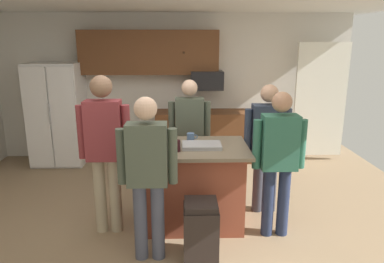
{
  "coord_description": "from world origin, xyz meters",
  "views": [
    {
      "loc": [
        0.17,
        -3.72,
        2.12
      ],
      "look_at": [
        0.28,
        0.45,
        1.05
      ],
      "focal_mm": 33.16,
      "sensor_mm": 36.0,
      "label": 1
    }
  ],
  "objects_px": {
    "person_host_foreground": "(105,144)",
    "trash_bin": "(201,230)",
    "mug_ceramic_white": "(191,137)",
    "glass_short_whisky": "(163,147)",
    "refrigerator": "(58,114)",
    "person_guest_by_door": "(279,156)",
    "person_elder_center": "(267,141)",
    "person_guest_right": "(190,131)",
    "glass_dark_ale": "(177,146)",
    "person_guest_left": "(148,170)",
    "kitchen_island": "(193,185)",
    "serving_tray": "(202,145)",
    "microwave_over_range": "(207,80)"
  },
  "relations": [
    {
      "from": "person_elder_center",
      "to": "trash_bin",
      "type": "bearing_deg",
      "value": 32.57
    },
    {
      "from": "person_guest_left",
      "to": "refrigerator",
      "type": "bearing_deg",
      "value": 64.3
    },
    {
      "from": "person_guest_left",
      "to": "mug_ceramic_white",
      "type": "height_order",
      "value": "person_guest_left"
    },
    {
      "from": "person_guest_left",
      "to": "kitchen_island",
      "type": "bearing_deg",
      "value": 0.0
    },
    {
      "from": "trash_bin",
      "to": "glass_short_whisky",
      "type": "bearing_deg",
      "value": 129.04
    },
    {
      "from": "person_guest_by_door",
      "to": "kitchen_island",
      "type": "bearing_deg",
      "value": 0.0
    },
    {
      "from": "person_guest_by_door",
      "to": "glass_short_whisky",
      "type": "height_order",
      "value": "person_guest_by_door"
    },
    {
      "from": "glass_dark_ale",
      "to": "trash_bin",
      "type": "relative_size",
      "value": 0.21
    },
    {
      "from": "kitchen_island",
      "to": "person_host_foreground",
      "type": "bearing_deg",
      "value": -170.18
    },
    {
      "from": "person_guest_right",
      "to": "glass_short_whisky",
      "type": "relative_size",
      "value": 11.3
    },
    {
      "from": "refrigerator",
      "to": "mug_ceramic_white",
      "type": "height_order",
      "value": "refrigerator"
    },
    {
      "from": "person_guest_by_door",
      "to": "person_elder_center",
      "type": "relative_size",
      "value": 1.0
    },
    {
      "from": "person_elder_center",
      "to": "glass_dark_ale",
      "type": "height_order",
      "value": "person_elder_center"
    },
    {
      "from": "person_elder_center",
      "to": "person_guest_right",
      "type": "height_order",
      "value": "person_guest_right"
    },
    {
      "from": "person_elder_center",
      "to": "trash_bin",
      "type": "xyz_separation_m",
      "value": [
        -0.86,
        -1.01,
        -0.63
      ]
    },
    {
      "from": "person_elder_center",
      "to": "glass_short_whisky",
      "type": "xyz_separation_m",
      "value": [
        -1.24,
        -0.54,
        0.09
      ]
    },
    {
      "from": "mug_ceramic_white",
      "to": "glass_dark_ale",
      "type": "xyz_separation_m",
      "value": [
        -0.16,
        -0.4,
        0.01
      ]
    },
    {
      "from": "glass_dark_ale",
      "to": "mug_ceramic_white",
      "type": "bearing_deg",
      "value": 68.68
    },
    {
      "from": "microwave_over_range",
      "to": "glass_dark_ale",
      "type": "xyz_separation_m",
      "value": [
        -0.49,
        -2.53,
        -0.44
      ]
    },
    {
      "from": "person_guest_right",
      "to": "person_guest_left",
      "type": "bearing_deg",
      "value": -17.32
    },
    {
      "from": "refrigerator",
      "to": "glass_dark_ale",
      "type": "xyz_separation_m",
      "value": [
        2.11,
        -2.41,
        0.13
      ]
    },
    {
      "from": "person_guest_by_door",
      "to": "person_guest_left",
      "type": "bearing_deg",
      "value": 35.0
    },
    {
      "from": "mug_ceramic_white",
      "to": "glass_short_whisky",
      "type": "xyz_separation_m",
      "value": [
        -0.3,
        -0.48,
        0.02
      ]
    },
    {
      "from": "person_guest_right",
      "to": "mug_ceramic_white",
      "type": "relative_size",
      "value": 12.31
    },
    {
      "from": "kitchen_island",
      "to": "person_host_foreground",
      "type": "distance_m",
      "value": 1.12
    },
    {
      "from": "microwave_over_range",
      "to": "mug_ceramic_white",
      "type": "distance_m",
      "value": 2.2
    },
    {
      "from": "person_guest_by_door",
      "to": "microwave_over_range",
      "type": "bearing_deg",
      "value": -59.12
    },
    {
      "from": "kitchen_island",
      "to": "person_host_foreground",
      "type": "relative_size",
      "value": 0.71
    },
    {
      "from": "person_guest_by_door",
      "to": "person_elder_center",
      "type": "bearing_deg",
      "value": -72.76
    },
    {
      "from": "serving_tray",
      "to": "glass_short_whisky",
      "type": "bearing_deg",
      "value": -151.25
    },
    {
      "from": "microwave_over_range",
      "to": "refrigerator",
      "type": "bearing_deg",
      "value": -177.4
    },
    {
      "from": "refrigerator",
      "to": "trash_bin",
      "type": "distance_m",
      "value": 3.82
    },
    {
      "from": "person_host_foreground",
      "to": "mug_ceramic_white",
      "type": "relative_size",
      "value": 13.45
    },
    {
      "from": "refrigerator",
      "to": "serving_tray",
      "type": "bearing_deg",
      "value": -43.47
    },
    {
      "from": "refrigerator",
      "to": "person_host_foreground",
      "type": "bearing_deg",
      "value": -61.09
    },
    {
      "from": "person_elder_center",
      "to": "person_host_foreground",
      "type": "relative_size",
      "value": 0.91
    },
    {
      "from": "person_guest_by_door",
      "to": "person_guest_left",
      "type": "height_order",
      "value": "person_guest_left"
    },
    {
      "from": "mug_ceramic_white",
      "to": "glass_short_whisky",
      "type": "relative_size",
      "value": 0.92
    },
    {
      "from": "trash_bin",
      "to": "person_guest_right",
      "type": "bearing_deg",
      "value": 92.96
    },
    {
      "from": "refrigerator",
      "to": "trash_bin",
      "type": "relative_size",
      "value": 2.89
    },
    {
      "from": "person_host_foreground",
      "to": "glass_short_whisky",
      "type": "height_order",
      "value": "person_host_foreground"
    },
    {
      "from": "glass_short_whisky",
      "to": "glass_dark_ale",
      "type": "distance_m",
      "value": 0.17
    },
    {
      "from": "glass_short_whisky",
      "to": "trash_bin",
      "type": "relative_size",
      "value": 0.24
    },
    {
      "from": "person_host_foreground",
      "to": "mug_ceramic_white",
      "type": "xyz_separation_m",
      "value": [
        0.94,
        0.39,
        -0.04
      ]
    },
    {
      "from": "mug_ceramic_white",
      "to": "trash_bin",
      "type": "relative_size",
      "value": 0.22
    },
    {
      "from": "person_guest_by_door",
      "to": "person_guest_right",
      "type": "bearing_deg",
      "value": -31.48
    },
    {
      "from": "microwave_over_range",
      "to": "kitchen_island",
      "type": "distance_m",
      "value": 2.56
    },
    {
      "from": "refrigerator",
      "to": "person_guest_by_door",
      "type": "distance_m",
      "value": 4.07
    },
    {
      "from": "person_host_foreground",
      "to": "trash_bin",
      "type": "relative_size",
      "value": 2.92
    },
    {
      "from": "person_guest_by_door",
      "to": "person_host_foreground",
      "type": "relative_size",
      "value": 0.91
    }
  ]
}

